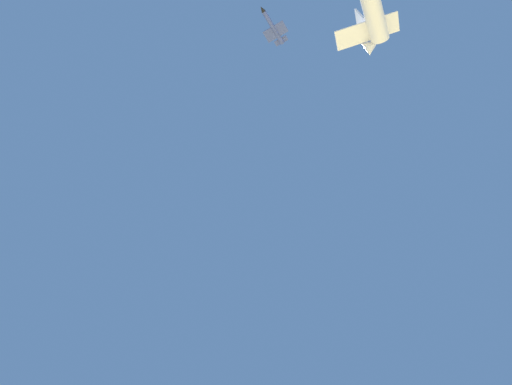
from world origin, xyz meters
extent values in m
cone|color=white|center=(-24.12, 75.75, 158.08)|extent=(7.47, 7.61, 5.76)
cube|color=white|center=(-18.11, 78.35, 165.64)|extent=(7.82, 5.71, 10.41)
cube|color=white|center=(-18.54, 79.07, 158.28)|extent=(17.27, 22.41, 3.07)
cylinder|color=#38478C|center=(5.44, 57.53, 160.31)|extent=(12.92, 4.96, 1.50)
cone|color=black|center=(12.66, 59.56, 160.31)|extent=(2.33, 1.99, 1.50)
cube|color=#38478C|center=(4.00, 57.13, 160.11)|extent=(6.40, 8.89, 0.24)
cube|color=#38478C|center=(0.15, 56.04, 162.26)|extent=(2.36, 0.84, 2.60)
cube|color=#38478C|center=(0.15, 56.04, 160.51)|extent=(3.22, 5.16, 0.20)
camera|label=1|loc=(50.02, 97.04, 3.31)|focal=31.96mm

